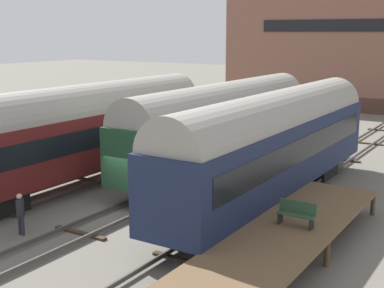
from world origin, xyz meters
TOP-DOWN VIEW (x-y plane):
  - ground_plane at (0.00, 0.00)m, footprint 200.00×200.00m
  - track_left at (-4.96, 0.00)m, footprint 2.60×60.00m
  - track_middle at (0.00, 0.00)m, footprint 2.60×60.00m
  - track_right at (4.96, 0.00)m, footprint 2.60×60.00m
  - train_car_navy at (4.96, 4.72)m, footprint 2.89×17.91m
  - train_car_maroon at (-4.96, 2.71)m, footprint 3.05×18.04m
  - train_car_green at (0.00, 8.73)m, footprint 2.95×17.58m
  - station_platform at (7.86, -0.67)m, footprint 3.18×12.85m
  - bench at (7.96, -0.18)m, footprint 1.40×0.40m
  - person_worker at (-1.91, -4.31)m, footprint 0.32×0.32m
  - warehouse_building at (0.65, 41.05)m, footprint 30.77×10.35m

SIDE VIEW (x-z plane):
  - ground_plane at x=0.00m, z-range 0.00..0.00m
  - track_left at x=-4.96m, z-range 0.01..0.27m
  - track_middle at x=0.00m, z-range 0.01..0.27m
  - track_right at x=4.96m, z-range 0.01..0.27m
  - station_platform at x=7.86m, z-range 0.45..1.51m
  - person_worker at x=-1.91m, z-range 0.18..1.89m
  - bench at x=7.96m, z-range 1.09..2.00m
  - train_car_green at x=0.00m, z-range 0.36..5.51m
  - train_car_maroon at x=-4.96m, z-range 0.36..5.65m
  - train_car_navy at x=4.96m, z-range 0.39..5.71m
  - warehouse_building at x=0.65m, z-range 0.00..15.59m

